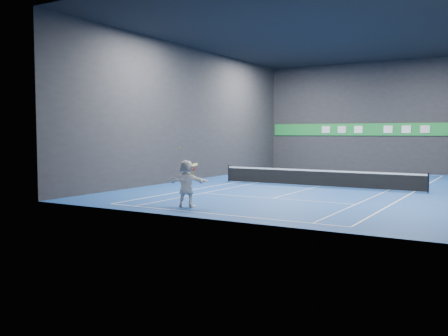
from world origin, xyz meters
The scene contains 19 objects.
ground centered at (0.00, 0.00, 0.00)m, with size 26.00×26.00×0.00m, color navy.
ceiling centered at (0.00, 0.00, 9.00)m, with size 26.00×26.00×0.00m, color black.
wall_back centered at (0.00, 13.00, 4.50)m, with size 18.00×0.10×9.00m, color #262629.
wall_front centered at (0.00, -13.00, 4.50)m, with size 18.00×0.10×9.00m, color #262629.
wall_left centered at (-9.00, 0.00, 4.50)m, with size 0.10×26.00×9.00m, color #262629.
baseline_near centered at (0.00, -11.89, 0.00)m, with size 10.98×0.08×0.01m, color white.
baseline_far centered at (0.00, 11.89, 0.00)m, with size 10.98×0.08×0.01m, color white.
sideline_doubles_left centered at (-5.49, 0.00, 0.00)m, with size 0.08×23.78×0.01m, color white.
sideline_doubles_right centered at (5.49, 0.00, 0.00)m, with size 0.08×23.78×0.01m, color white.
sideline_singles_left centered at (-4.11, 0.00, 0.00)m, with size 0.06×23.78×0.01m, color white.
sideline_singles_right centered at (4.11, 0.00, 0.00)m, with size 0.06×23.78×0.01m, color white.
service_line_near centered at (0.00, -6.40, 0.00)m, with size 8.23×0.06×0.01m, color white.
service_line_far centered at (0.00, 6.40, 0.00)m, with size 8.23×0.06×0.01m, color white.
center_service_line centered at (0.00, 0.00, 0.00)m, with size 0.06×12.80×0.01m, color white.
player centered at (-2.02, -10.88, 1.03)m, with size 1.90×0.61×2.05m, color white.
tennis_ball centered at (-2.36, -10.92, 2.55)m, with size 0.06×0.06×0.06m, color #C8F428.
tennis_net centered at (0.00, 0.00, 0.54)m, with size 12.50×0.10×1.07m.
sponsor_banner centered at (0.00, 12.93, 3.50)m, with size 17.64×0.11×1.00m.
tennis_racket centered at (-1.65, -10.84, 1.69)m, with size 0.42×0.31×0.62m.
Camera 1 is at (10.30, -28.54, 3.19)m, focal length 40.00 mm.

